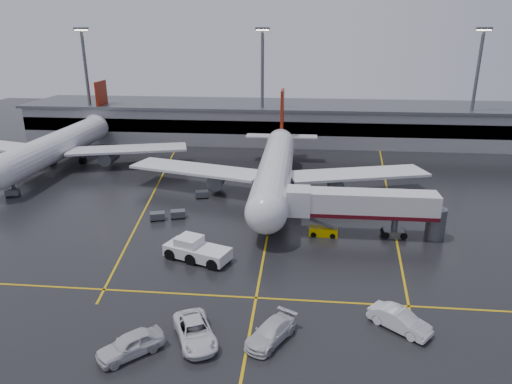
# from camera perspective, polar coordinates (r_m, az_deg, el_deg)

# --- Properties ---
(ground) EXTENTS (220.00, 220.00, 0.00)m
(ground) POSITION_cam_1_polar(r_m,az_deg,el_deg) (66.26, 1.90, -2.75)
(ground) COLOR black
(ground) RESTS_ON ground
(apron_line_centre) EXTENTS (0.25, 90.00, 0.02)m
(apron_line_centre) POSITION_cam_1_polar(r_m,az_deg,el_deg) (66.26, 1.90, -2.75)
(apron_line_centre) COLOR gold
(apron_line_centre) RESTS_ON ground
(apron_line_stop) EXTENTS (60.00, 0.25, 0.02)m
(apron_line_stop) POSITION_cam_1_polar(r_m,az_deg,el_deg) (46.66, 0.00, -12.89)
(apron_line_stop) COLOR gold
(apron_line_stop) RESTS_ON ground
(apron_line_left) EXTENTS (9.99, 69.35, 0.02)m
(apron_line_left) POSITION_cam_1_polar(r_m,az_deg,el_deg) (79.20, -12.19, 0.56)
(apron_line_left) COLOR gold
(apron_line_left) RESTS_ON ground
(apron_line_right) EXTENTS (7.57, 69.64, 0.02)m
(apron_line_right) POSITION_cam_1_polar(r_m,az_deg,el_deg) (76.80, 15.94, -0.36)
(apron_line_right) COLOR gold
(apron_line_right) RESTS_ON ground
(terminal) EXTENTS (122.00, 19.00, 8.60)m
(terminal) POSITION_cam_1_polar(r_m,az_deg,el_deg) (111.21, 3.62, 8.61)
(terminal) COLOR gray
(terminal) RESTS_ON ground
(light_mast_left) EXTENTS (3.00, 1.20, 25.45)m
(light_mast_left) POSITION_cam_1_polar(r_m,az_deg,el_deg) (114.77, -20.09, 12.97)
(light_mast_left) COLOR #595B60
(light_mast_left) RESTS_ON ground
(light_mast_mid) EXTENTS (3.00, 1.20, 25.45)m
(light_mast_mid) POSITION_cam_1_polar(r_m,az_deg,el_deg) (104.20, 0.78, 13.57)
(light_mast_mid) COLOR #595B60
(light_mast_mid) RESTS_ON ground
(light_mast_right) EXTENTS (3.00, 1.20, 25.45)m
(light_mast_right) POSITION_cam_1_polar(r_m,az_deg,el_deg) (109.91, 25.44, 12.06)
(light_mast_right) COLOR #595B60
(light_mast_right) RESTS_ON ground
(main_airliner) EXTENTS (48.80, 45.60, 14.10)m
(main_airliner) POSITION_cam_1_polar(r_m,az_deg,el_deg) (74.04, 2.44, 3.08)
(main_airliner) COLOR silver
(main_airliner) RESTS_ON ground
(second_airliner) EXTENTS (48.80, 45.60, 14.10)m
(second_airliner) POSITION_cam_1_polar(r_m,az_deg,el_deg) (97.07, -22.80, 5.50)
(second_airliner) COLOR silver
(second_airliner) RESTS_ON ground
(jet_bridge) EXTENTS (19.90, 3.40, 6.05)m
(jet_bridge) POSITION_cam_1_polar(r_m,az_deg,el_deg) (59.66, 12.99, -1.76)
(jet_bridge) COLOR silver
(jet_bridge) RESTS_ON ground
(pushback_tractor) EXTENTS (8.16, 5.50, 2.71)m
(pushback_tractor) POSITION_cam_1_polar(r_m,az_deg,el_deg) (53.75, -7.41, -7.14)
(pushback_tractor) COLOR silver
(pushback_tractor) RESTS_ON ground
(belt_loader) EXTENTS (3.69, 1.92, 2.27)m
(belt_loader) POSITION_cam_1_polar(r_m,az_deg,el_deg) (60.00, 8.28, -4.81)
(belt_loader) COLOR #DDB400
(belt_loader) RESTS_ON ground
(service_van_a) EXTENTS (5.23, 6.83, 1.72)m
(service_van_a) POSITION_cam_1_polar(r_m,az_deg,el_deg) (41.06, -7.51, -16.66)
(service_van_a) COLOR white
(service_van_a) RESTS_ON ground
(service_van_b) EXTENTS (4.77, 6.01, 1.63)m
(service_van_b) POSITION_cam_1_polar(r_m,az_deg,el_deg) (40.77, 1.83, -16.86)
(service_van_b) COLOR silver
(service_van_b) RESTS_ON ground
(service_van_c) EXTENTS (5.48, 5.02, 1.82)m
(service_van_c) POSITION_cam_1_polar(r_m,az_deg,el_deg) (43.85, 17.23, -14.80)
(service_van_c) COLOR silver
(service_van_c) RESTS_ON ground
(service_van_d) EXTENTS (5.48, 5.36, 1.86)m
(service_van_d) POSITION_cam_1_polar(r_m,az_deg,el_deg) (40.56, -15.19, -17.64)
(service_van_d) COLOR silver
(service_van_d) RESTS_ON ground
(baggage_cart_a) EXTENTS (2.29, 1.82, 1.12)m
(baggage_cart_a) POSITION_cam_1_polar(r_m,az_deg,el_deg) (65.64, -9.58, -2.66)
(baggage_cart_a) COLOR #595B60
(baggage_cart_a) RESTS_ON ground
(baggage_cart_b) EXTENTS (2.30, 1.85, 1.12)m
(baggage_cart_b) POSITION_cam_1_polar(r_m,az_deg,el_deg) (65.46, -12.03, -2.88)
(baggage_cart_b) COLOR #595B60
(baggage_cart_b) RESTS_ON ground
(baggage_cart_c) EXTENTS (2.30, 1.84, 1.12)m
(baggage_cart_c) POSITION_cam_1_polar(r_m,az_deg,el_deg) (72.94, -6.66, -0.25)
(baggage_cart_c) COLOR #595B60
(baggage_cart_c) RESTS_ON ground
(baggage_cart_d) EXTENTS (2.17, 1.57, 1.12)m
(baggage_cart_d) POSITION_cam_1_polar(r_m,az_deg,el_deg) (91.48, -27.85, 1.65)
(baggage_cart_d) COLOR #595B60
(baggage_cart_d) RESTS_ON ground
(baggage_cart_e) EXTENTS (2.25, 1.73, 1.12)m
(baggage_cart_e) POSITION_cam_1_polar(r_m,az_deg,el_deg) (82.67, -27.75, -0.05)
(baggage_cart_e) COLOR #595B60
(baggage_cart_e) RESTS_ON ground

